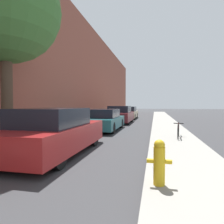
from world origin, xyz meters
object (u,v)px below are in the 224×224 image
fire_hydrant (159,162)px  bicycle (178,130)px  parked_car_maroon (120,115)px  parked_car_red (54,132)px  parked_car_teal (104,120)px  street_tree_near (5,8)px  parked_car_champagne (128,113)px

fire_hydrant → bicycle: bearing=80.4°
fire_hydrant → bicycle: size_ratio=0.52×
parked_car_maroon → parked_car_red: bearing=-91.1°
parked_car_teal → parked_car_maroon: 4.88m
parked_car_teal → bicycle: size_ratio=2.75×
fire_hydrant → street_tree_near: bearing=154.3°
parked_car_red → parked_car_champagne: size_ratio=0.99×
parked_car_teal → fire_hydrant: size_ratio=5.28×
parked_car_teal → street_tree_near: (-2.19, -5.45, 4.36)m
parked_car_champagne → bicycle: 13.25m
parked_car_champagne → fire_hydrant: parked_car_champagne is taller
street_tree_near → parked_car_maroon: bearing=77.4°
parked_car_teal → fire_hydrant: bearing=-68.8°
parked_car_red → street_tree_near: street_tree_near is taller
parked_car_maroon → fire_hydrant: parked_car_maroon is taller
parked_car_red → bicycle: size_ratio=2.88×
parked_car_red → fire_hydrant: 3.81m
parked_car_teal → parked_car_champagne: bearing=89.3°
parked_car_red → parked_car_champagne: bearing=89.2°
parked_car_red → bicycle: (4.12, 3.39, -0.23)m
parked_car_red → street_tree_near: (-2.11, 0.46, 4.29)m
parked_car_champagne → street_tree_near: bearing=-98.5°
parked_car_red → parked_car_champagne: 16.06m
parked_car_red → parked_car_teal: 5.91m
parked_car_maroon → parked_car_champagne: 5.27m
parked_car_teal → fire_hydrant: parked_car_teal is taller
parked_car_teal → parked_car_maroon: (0.12, 4.88, 0.07)m
parked_car_maroon → fire_hydrant: (2.98, -12.87, -0.15)m
parked_car_champagne → bicycle: parked_car_champagne is taller
parked_car_maroon → bicycle: bearing=-62.1°
parked_car_maroon → bicycle: (3.91, -7.39, -0.24)m
parked_car_maroon → fire_hydrant: bearing=-77.0°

